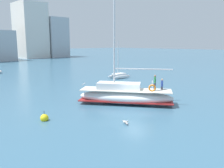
# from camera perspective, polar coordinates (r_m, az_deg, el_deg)

# --- Properties ---
(ground_plane) EXTENTS (400.00, 400.00, 0.00)m
(ground_plane) POSITION_cam_1_polar(r_m,az_deg,el_deg) (22.95, 5.83, -5.64)
(ground_plane) COLOR #38607A
(main_sailboat) EXTENTS (7.56, 9.19, 14.09)m
(main_sailboat) POSITION_cam_1_polar(r_m,az_deg,el_deg) (23.95, 3.17, -2.67)
(main_sailboat) COLOR silver
(main_sailboat) RESTS_ON ground
(moored_sloop_near) EXTENTS (4.04, 2.17, 6.48)m
(moored_sloop_near) POSITION_cam_1_polar(r_m,az_deg,el_deg) (41.32, 1.76, 2.13)
(moored_sloop_near) COLOR white
(moored_sloop_near) RESTS_ON ground
(seagull) EXTENTS (0.53, 0.87, 0.16)m
(seagull) POSITION_cam_1_polar(r_m,az_deg,el_deg) (18.29, 3.26, -9.15)
(seagull) COLOR silver
(seagull) RESTS_ON ground
(mooring_buoy) EXTENTS (0.66, 0.66, 0.93)m
(mooring_buoy) POSITION_cam_1_polar(r_m,az_deg,el_deg) (19.76, -16.11, -7.98)
(mooring_buoy) COLOR yellow
(mooring_buoy) RESTS_ON ground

